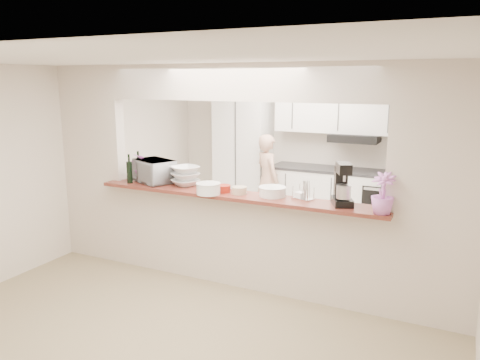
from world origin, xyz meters
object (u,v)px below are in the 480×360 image
Objects in this scene: refrigerator at (445,184)px; person at (267,180)px; toaster_oven at (154,171)px; stand_mixer at (342,186)px.

refrigerator is 1.16× the size of person.
toaster_oven is 2.33m from stand_mixer.
stand_mixer is at bearing -108.18° from refrigerator.
stand_mixer reaches higher than person.
person is at bearing 98.62° from toaster_oven.
stand_mixer is (2.33, -0.04, 0.05)m from toaster_oven.
refrigerator is 2.82m from stand_mixer.
stand_mixer is (-0.87, -2.64, 0.43)m from refrigerator.
refrigerator is 3.35× the size of toaster_oven.
refrigerator is at bearing 62.17° from toaster_oven.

